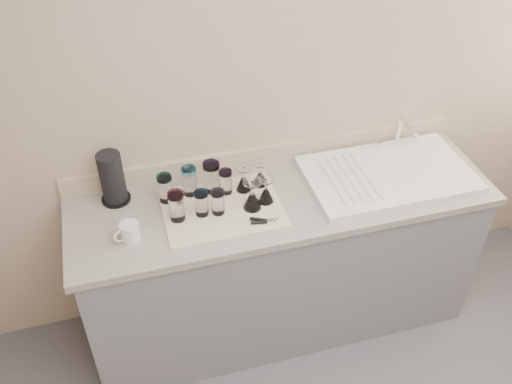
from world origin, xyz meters
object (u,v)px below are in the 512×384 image
object	(u,v)px
tumbler_cyan	(189,181)
goblet_front_right	(266,194)
tumbler_purple	(212,177)
goblet_front_left	(252,199)
white_mug	(129,232)
paper_towel_roll	(112,178)
goblet_back_right	(260,177)
tumbler_teal	(165,188)
tumbler_lavender	(218,202)
sink_unit	(388,174)
tumbler_extra	(226,182)
goblet_back_left	(244,182)
tumbler_blue	(202,203)
can_opener	(264,221)
tumbler_magenta	(177,206)

from	to	relation	value
tumbler_cyan	goblet_front_right	distance (m)	0.37
tumbler_purple	goblet_front_left	size ratio (longest dim) A/B	1.05
goblet_front_left	tumbler_cyan	bearing A→B (deg)	144.95
goblet_front_right	white_mug	distance (m)	0.65
tumbler_cyan	paper_towel_roll	bearing A→B (deg)	170.68
tumbler_purple	white_mug	bearing A→B (deg)	-151.68
goblet_back_right	white_mug	distance (m)	0.69
tumbler_teal	tumbler_lavender	distance (m)	0.27
sink_unit	tumbler_extra	bearing A→B (deg)	173.31
tumbler_extra	goblet_back_left	size ratio (longest dim) A/B	0.94
tumbler_lavender	tumbler_extra	distance (m)	0.15
tumbler_blue	can_opener	world-z (taller)	tumbler_blue
goblet_back_right	white_mug	world-z (taller)	goblet_back_right
sink_unit	goblet_back_right	xyz separation A→B (m)	(-0.63, 0.11, 0.03)
goblet_back_left	can_opener	distance (m)	0.26
tumbler_extra	white_mug	xyz separation A→B (m)	(-0.48, -0.20, -0.03)
sink_unit	tumbler_blue	xyz separation A→B (m)	(-0.95, -0.03, 0.05)
paper_towel_roll	tumbler_purple	bearing A→B (deg)	-8.40
tumbler_blue	white_mug	bearing A→B (deg)	-167.71
sink_unit	tumbler_teal	distance (m)	1.10
tumbler_magenta	tumbler_extra	distance (m)	0.29
goblet_back_left	goblet_front_left	xyz separation A→B (m)	(0.00, -0.14, 0.01)
sink_unit	goblet_front_left	xyz separation A→B (m)	(-0.72, -0.05, 0.04)
tumbler_teal	tumbler_cyan	size ratio (longest dim) A/B	0.97
goblet_back_right	paper_towel_roll	bearing A→B (deg)	173.32
tumbler_teal	paper_towel_roll	size ratio (longest dim) A/B	0.54
paper_towel_roll	white_mug	bearing A→B (deg)	-83.15
goblet_back_right	goblet_front_left	xyz separation A→B (m)	(-0.08, -0.16, 0.01)
tumbler_lavender	tumbler_blue	bearing A→B (deg)	171.26
tumbler_purple	can_opener	xyz separation A→B (m)	(0.18, -0.29, -0.07)
tumbler_teal	paper_towel_roll	xyz separation A→B (m)	(-0.23, 0.08, 0.05)
tumbler_lavender	goblet_back_left	distance (m)	0.21
can_opener	tumbler_extra	bearing A→B (deg)	114.05
tumbler_teal	tumbler_extra	xyz separation A→B (m)	(0.29, -0.02, -0.01)
tumbler_purple	goblet_front_right	size ratio (longest dim) A/B	1.22
tumbler_extra	can_opener	xyz separation A→B (m)	(0.12, -0.26, -0.06)
sink_unit	tumbler_magenta	bearing A→B (deg)	-178.32
tumbler_magenta	white_mug	world-z (taller)	tumbler_magenta
tumbler_cyan	paper_towel_roll	size ratio (longest dim) A/B	0.56
tumbler_blue	tumbler_purple	bearing A→B (deg)	61.93
goblet_front_left	paper_towel_roll	world-z (taller)	paper_towel_roll
tumbler_cyan	tumbler_purple	xyz separation A→B (m)	(0.11, -0.01, 0.01)
tumbler_teal	sink_unit	bearing A→B (deg)	-5.91
goblet_front_right	can_opener	bearing A→B (deg)	-109.25
tumbler_teal	tumbler_magenta	world-z (taller)	tumbler_magenta
goblet_back_right	goblet_front_right	xyz separation A→B (m)	(-0.01, -0.13, 0.00)
tumbler_extra	white_mug	size ratio (longest dim) A/B	0.98
tumbler_cyan	tumbler_magenta	xyz separation A→B (m)	(-0.09, -0.16, 0.00)
tumbler_cyan	goblet_front_left	world-z (taller)	goblet_front_left
tumbler_lavender	can_opener	size ratio (longest dim) A/B	0.99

